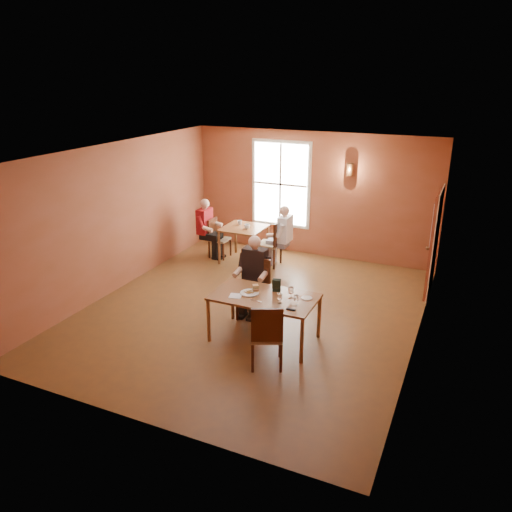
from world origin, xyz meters
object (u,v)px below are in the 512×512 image
at_px(main_table, 264,318).
at_px(chair_diner_maroon, 220,238).
at_px(chair_empty, 267,334).
at_px(diner_white, 270,237).
at_px(chair_diner_main, 253,290).
at_px(diner_main, 253,282).
at_px(diner_maroon, 219,230).
at_px(chair_diner_white, 269,243).
at_px(second_table, 244,244).

distance_m(main_table, chair_diner_maroon, 4.14).
distance_m(chair_empty, chair_diner_maroon, 4.91).
distance_m(diner_white, chair_diner_maroon, 1.35).
xyz_separation_m(chair_diner_main, diner_main, (0.00, -0.03, 0.17)).
distance_m(chair_empty, diner_maroon, 4.93).
distance_m(chair_empty, diner_white, 4.26).
bearing_deg(chair_empty, chair_diner_main, 97.79).
distance_m(main_table, chair_diner_main, 0.83).
bearing_deg(chair_diner_main, chair_diner_white, -73.37).
relative_size(second_table, chair_diner_white, 0.88).
height_order(diner_main, diner_white, diner_main).
height_order(second_table, chair_diner_maroon, chair_diner_maroon).
xyz_separation_m(chair_diner_maroon, diner_maroon, (-0.03, 0.00, 0.22)).
xyz_separation_m(second_table, chair_diner_white, (0.65, 0.00, 0.12)).
bearing_deg(main_table, diner_main, 128.88).
relative_size(main_table, chair_diner_main, 1.57).
bearing_deg(main_table, chair_diner_white, 111.46).
height_order(chair_diner_white, chair_diner_maroon, chair_diner_white).
relative_size(chair_diner_white, diner_maroon, 0.77).
relative_size(main_table, diner_main, 1.19).
relative_size(chair_diner_main, diner_white, 0.79).
bearing_deg(diner_main, chair_diner_white, -73.55).
relative_size(chair_diner_main, chair_empty, 1.03).
bearing_deg(second_table, diner_main, -61.50).
xyz_separation_m(chair_empty, diner_maroon, (-2.95, 3.95, 0.17)).
relative_size(main_table, chair_empty, 1.61).
bearing_deg(chair_diner_main, diner_white, -73.98).
relative_size(chair_diner_white, chair_diner_maroon, 1.13).
relative_size(diner_main, second_table, 1.51).
bearing_deg(second_table, chair_empty, -60.14).
relative_size(chair_empty, chair_diner_maroon, 1.12).
xyz_separation_m(main_table, diner_white, (-1.24, 3.24, 0.29)).
bearing_deg(diner_main, chair_diner_main, -90.00).
bearing_deg(second_table, chair_diner_white, 0.00).
height_order(chair_empty, diner_maroon, diner_maroon).
bearing_deg(diner_maroon, chair_diner_white, 90.00).
height_order(main_table, diner_main, diner_main).
distance_m(chair_diner_main, diner_white, 2.70).
relative_size(diner_main, chair_empty, 1.35).
bearing_deg(chair_diner_maroon, second_table, 90.00).
height_order(chair_diner_white, diner_maroon, diner_maroon).
bearing_deg(chair_diner_maroon, main_table, 38.44).
height_order(chair_diner_main, diner_maroon, diner_maroon).
relative_size(second_table, diner_maroon, 0.68).
height_order(main_table, diner_maroon, diner_maroon).
relative_size(main_table, chair_diner_white, 1.59).
bearing_deg(chair_diner_maroon, diner_maroon, -90.00).
relative_size(chair_empty, chair_diner_white, 0.99).
bearing_deg(chair_empty, chair_diner_maroon, 102.38).
xyz_separation_m(chair_diner_white, diner_white, (0.03, 0.00, 0.16)).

